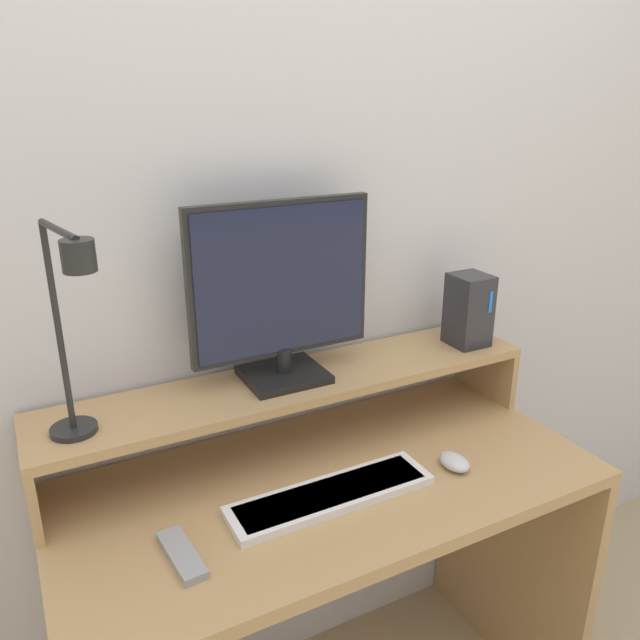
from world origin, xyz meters
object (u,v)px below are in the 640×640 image
at_px(mouse, 455,462).
at_px(remote_control, 182,555).
at_px(desk_lamp, 71,328).
at_px(router_dock, 469,310).
at_px(keyboard, 331,495).
at_px(monitor, 282,292).

distance_m(mouse, remote_control, 0.62).
distance_m(desk_lamp, remote_control, 0.45).
height_order(desk_lamp, remote_control, desk_lamp).
xyz_separation_m(desk_lamp, router_dock, (0.95, 0.08, -0.15)).
xyz_separation_m(desk_lamp, remote_control, (0.11, -0.16, -0.40)).
bearing_deg(router_dock, keyboard, -157.68).
distance_m(desk_lamp, keyboard, 0.61).
distance_m(keyboard, mouse, 0.30).
height_order(desk_lamp, mouse, desk_lamp).
bearing_deg(desk_lamp, keyboard, -16.58).
distance_m(monitor, router_dock, 0.52).
distance_m(monitor, keyboard, 0.44).
bearing_deg(keyboard, router_dock, 22.32).
xyz_separation_m(keyboard, remote_control, (-0.32, -0.03, -0.00)).
relative_size(desk_lamp, keyboard, 0.95).
height_order(monitor, mouse, monitor).
xyz_separation_m(mouse, remote_control, (-0.62, -0.00, -0.01)).
relative_size(monitor, router_dock, 2.25).
relative_size(keyboard, mouse, 5.46).
bearing_deg(desk_lamp, remote_control, -54.04).
distance_m(router_dock, keyboard, 0.61).
distance_m(router_dock, remote_control, 0.90).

